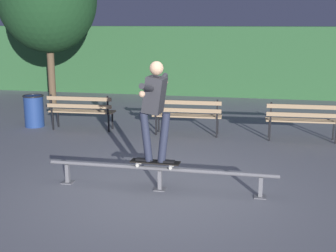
{
  "coord_description": "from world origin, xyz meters",
  "views": [
    {
      "loc": [
        1.53,
        -6.58,
        2.59
      ],
      "look_at": [
        -0.04,
        0.89,
        0.85
      ],
      "focal_mm": 49.13,
      "sensor_mm": 36.0,
      "label": 1
    }
  ],
  "objects_px": {
    "park_bench_left_center": "(187,113)",
    "park_bench_right_center": "(303,118)",
    "grind_rail": "(160,172)",
    "skateboarder": "(155,103)",
    "park_bench_leftmost": "(81,109)",
    "skateboard": "(155,162)",
    "trash_can": "(34,110)"
  },
  "relations": [
    {
      "from": "park_bench_left_center",
      "to": "park_bench_right_center",
      "type": "relative_size",
      "value": 1.0
    },
    {
      "from": "grind_rail",
      "to": "park_bench_left_center",
      "type": "bearing_deg",
      "value": 92.84
    },
    {
      "from": "skateboarder",
      "to": "park_bench_right_center",
      "type": "distance_m",
      "value": 4.42
    },
    {
      "from": "park_bench_leftmost",
      "to": "park_bench_left_center",
      "type": "bearing_deg",
      "value": 0.0
    },
    {
      "from": "grind_rail",
      "to": "park_bench_right_center",
      "type": "bearing_deg",
      "value": 55.95
    },
    {
      "from": "skateboarder",
      "to": "park_bench_right_center",
      "type": "xyz_separation_m",
      "value": [
        2.48,
        3.56,
        -0.85
      ]
    },
    {
      "from": "grind_rail",
      "to": "park_bench_left_center",
      "type": "distance_m",
      "value": 3.58
    },
    {
      "from": "skateboarder",
      "to": "park_bench_leftmost",
      "type": "bearing_deg",
      "value": 127.05
    },
    {
      "from": "skateboard",
      "to": "park_bench_left_center",
      "type": "bearing_deg",
      "value": 91.64
    },
    {
      "from": "skateboarder",
      "to": "trash_can",
      "type": "bearing_deg",
      "value": 137.24
    },
    {
      "from": "skateboard",
      "to": "skateboarder",
      "type": "xyz_separation_m",
      "value": [
        0.0,
        -0.0,
        0.94
      ]
    },
    {
      "from": "skateboarder",
      "to": "park_bench_leftmost",
      "type": "relative_size",
      "value": 0.97
    },
    {
      "from": "skateboarder",
      "to": "park_bench_left_center",
      "type": "relative_size",
      "value": 0.97
    },
    {
      "from": "grind_rail",
      "to": "park_bench_right_center",
      "type": "distance_m",
      "value": 4.31
    },
    {
      "from": "grind_rail",
      "to": "skateboard",
      "type": "relative_size",
      "value": 4.65
    },
    {
      "from": "park_bench_left_center",
      "to": "trash_can",
      "type": "distance_m",
      "value": 3.92
    },
    {
      "from": "grind_rail",
      "to": "skateboard",
      "type": "bearing_deg",
      "value": 180.0
    },
    {
      "from": "skateboard",
      "to": "trash_can",
      "type": "xyz_separation_m",
      "value": [
        -4.01,
        3.71,
        -0.03
      ]
    },
    {
      "from": "skateboarder",
      "to": "skateboard",
      "type": "bearing_deg",
      "value": 178.22
    },
    {
      "from": "park_bench_right_center",
      "to": "trash_can",
      "type": "xyz_separation_m",
      "value": [
        -6.5,
        0.15,
        -0.12
      ]
    },
    {
      "from": "grind_rail",
      "to": "park_bench_left_center",
      "type": "xyz_separation_m",
      "value": [
        -0.18,
        3.56,
        0.25
      ]
    },
    {
      "from": "skateboard",
      "to": "park_bench_leftmost",
      "type": "height_order",
      "value": "park_bench_leftmost"
    },
    {
      "from": "skateboard",
      "to": "trash_can",
      "type": "bearing_deg",
      "value": 137.22
    },
    {
      "from": "park_bench_left_center",
      "to": "skateboarder",
      "type": "bearing_deg",
      "value": -88.31
    },
    {
      "from": "park_bench_leftmost",
      "to": "trash_can",
      "type": "relative_size",
      "value": 2.02
    },
    {
      "from": "park_bench_leftmost",
      "to": "park_bench_right_center",
      "type": "distance_m",
      "value": 5.17
    },
    {
      "from": "park_bench_left_center",
      "to": "park_bench_right_center",
      "type": "bearing_deg",
      "value": 0.0
    },
    {
      "from": "trash_can",
      "to": "park_bench_leftmost",
      "type": "bearing_deg",
      "value": -6.48
    },
    {
      "from": "grind_rail",
      "to": "skateboarder",
      "type": "relative_size",
      "value": 2.35
    },
    {
      "from": "grind_rail",
      "to": "trash_can",
      "type": "bearing_deg",
      "value": 137.75
    },
    {
      "from": "grind_rail",
      "to": "skateboarder",
      "type": "bearing_deg",
      "value": -179.93
    },
    {
      "from": "park_bench_left_center",
      "to": "trash_can",
      "type": "relative_size",
      "value": 2.02
    }
  ]
}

